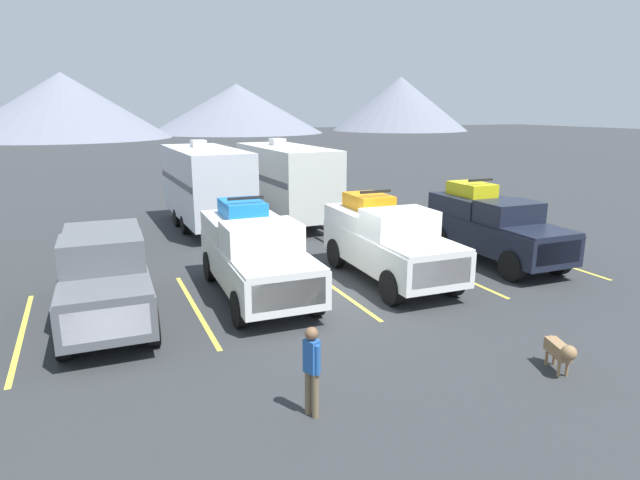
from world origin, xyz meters
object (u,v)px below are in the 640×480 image
(pickup_truck_c, at_px, (387,240))
(camper_trailer_a, at_px, (206,183))
(pickup_truck_b, at_px, (255,252))
(camper_trailer_b, at_px, (286,179))
(pickup_truck_d, at_px, (492,225))
(pickup_truck_a, at_px, (105,274))
(person_a, at_px, (312,366))
(dog, at_px, (561,351))

(pickup_truck_c, height_order, camper_trailer_a, camper_trailer_a)
(pickup_truck_b, bearing_deg, camper_trailer_b, 64.54)
(pickup_truck_b, xyz_separation_m, camper_trailer_b, (4.12, 8.65, 0.76))
(pickup_truck_c, bearing_deg, pickup_truck_b, 175.82)
(pickup_truck_b, distance_m, camper_trailer_a, 9.04)
(pickup_truck_b, xyz_separation_m, pickup_truck_d, (8.32, 0.01, 0.03))
(pickup_truck_a, relative_size, pickup_truck_b, 0.99)
(pickup_truck_a, distance_m, camper_trailer_a, 10.30)
(pickup_truck_b, xyz_separation_m, pickup_truck_c, (4.04, -0.30, 0.02))
(pickup_truck_b, relative_size, camper_trailer_b, 0.70)
(person_a, bearing_deg, camper_trailer_b, 71.29)
(person_a, bearing_deg, camper_trailer_a, 84.29)
(pickup_truck_a, bearing_deg, pickup_truck_d, 1.31)
(pickup_truck_c, height_order, person_a, pickup_truck_c)
(pickup_truck_c, xyz_separation_m, dog, (0.03, -6.58, -0.74))
(pickup_truck_c, bearing_deg, camper_trailer_b, 89.49)
(pickup_truck_a, relative_size, camper_trailer_a, 0.69)
(pickup_truck_c, relative_size, pickup_truck_d, 1.00)
(pickup_truck_a, bearing_deg, pickup_truck_b, 3.96)
(camper_trailer_a, height_order, camper_trailer_b, camper_trailer_b)
(dog, bearing_deg, pickup_truck_d, 58.34)
(pickup_truck_a, height_order, pickup_truck_d, pickup_truck_d)
(camper_trailer_a, bearing_deg, pickup_truck_a, -115.70)
(pickup_truck_b, distance_m, camper_trailer_b, 9.61)
(pickup_truck_d, height_order, camper_trailer_b, camper_trailer_b)
(pickup_truck_d, xyz_separation_m, dog, (-4.24, -6.88, -0.75))
(camper_trailer_b, distance_m, person_a, 15.79)
(pickup_truck_a, height_order, camper_trailer_b, camper_trailer_b)
(pickup_truck_b, height_order, camper_trailer_a, camper_trailer_a)
(dog, bearing_deg, person_a, 173.19)
(pickup_truck_c, xyz_separation_m, camper_trailer_b, (0.08, 8.95, 0.74))
(pickup_truck_a, xyz_separation_m, pickup_truck_c, (7.90, -0.03, 0.07))
(pickup_truck_c, relative_size, dog, 5.84)
(pickup_truck_b, relative_size, pickup_truck_c, 1.03)
(pickup_truck_b, relative_size, person_a, 3.50)
(pickup_truck_d, bearing_deg, person_a, -145.81)
(pickup_truck_b, height_order, pickup_truck_d, pickup_truck_d)
(pickup_truck_c, bearing_deg, camper_trailer_a, 110.38)
(pickup_truck_d, relative_size, person_a, 3.40)
(camper_trailer_a, relative_size, dog, 8.58)
(pickup_truck_d, bearing_deg, pickup_truck_b, -179.93)
(pickup_truck_c, xyz_separation_m, camper_trailer_a, (-3.45, 9.28, 0.73))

